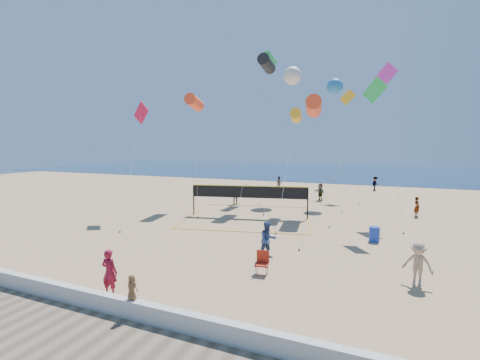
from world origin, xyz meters
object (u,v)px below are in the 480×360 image
at_px(woman, 109,272).
at_px(trash_barrel, 374,234).
at_px(camp_chair, 262,261).
at_px(volleyball_net, 249,195).

xyz_separation_m(woman, trash_barrel, (9.11, 10.98, -0.44)).
relative_size(camp_chair, trash_barrel, 1.31).
xyz_separation_m(camp_chair, trash_barrel, (4.50, 6.96, -0.14)).
distance_m(woman, camp_chair, 6.12).
height_order(camp_chair, volleyball_net, volleyball_net).
bearing_deg(volleyball_net, woman, -102.85).
relative_size(woman, camp_chair, 1.54).
height_order(woman, volleyball_net, volleyball_net).
bearing_deg(trash_barrel, camp_chair, -122.89).
distance_m(trash_barrel, volleyball_net, 9.68).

